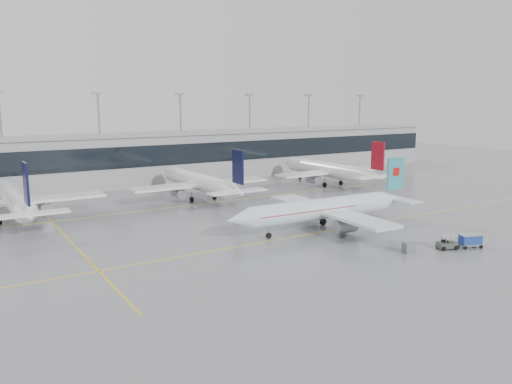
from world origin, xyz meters
TOP-DOWN VIEW (x-y plane):
  - ground at (0.00, 0.00)m, footprint 320.00×320.00m
  - taxi_line_main at (0.00, 0.00)m, footprint 120.00×0.25m
  - taxi_line_north at (0.00, 30.00)m, footprint 120.00×0.25m
  - taxi_line_cross at (-30.00, 15.00)m, footprint 0.25×60.00m
  - terminal at (0.00, 62.00)m, footprint 180.00×15.00m
  - terminal_glass at (0.00, 54.45)m, footprint 180.00×0.20m
  - terminal_roof at (0.00, 62.00)m, footprint 182.00×16.00m
  - light_masts at (0.00, 68.00)m, footprint 156.40×1.00m
  - air_canada_jet at (6.40, 0.82)m, footprint 34.92×27.50m
  - parked_jet_b at (-35.00, 33.69)m, footprint 29.64×36.96m
  - parked_jet_c at (-0.00, 33.69)m, footprint 29.64×36.96m
  - parked_jet_d at (35.00, 33.69)m, footprint 29.64×36.96m
  - baggage_tug at (13.37, -16.50)m, footprint 3.98×2.42m
  - baggage_cart at (16.76, -17.71)m, footprint 3.50×2.66m
  - gse_unit at (7.52, -14.83)m, footprint 1.68×1.61m

SIDE VIEW (x-z plane):
  - ground at x=0.00m, z-range 0.00..0.00m
  - taxi_line_main at x=0.00m, z-range 0.00..0.01m
  - taxi_line_north at x=0.00m, z-range 0.00..0.01m
  - taxi_line_cross at x=-30.00m, z-range 0.00..0.01m
  - baggage_tug at x=13.37m, z-range -0.28..1.62m
  - gse_unit at x=7.52m, z-range 0.00..1.38m
  - baggage_cart at x=16.76m, z-range 0.16..2.09m
  - air_canada_jet at x=6.40m, z-range -2.00..8.80m
  - parked_jet_b at x=-35.00m, z-range -2.15..9.57m
  - parked_jet_c at x=0.00m, z-range -2.15..9.57m
  - parked_jet_d at x=35.00m, z-range -2.15..9.57m
  - terminal at x=0.00m, z-range 0.00..12.00m
  - terminal_glass at x=0.00m, z-range 5.00..10.00m
  - terminal_roof at x=0.00m, z-range 12.00..12.40m
  - light_masts at x=0.00m, z-range 2.04..24.64m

